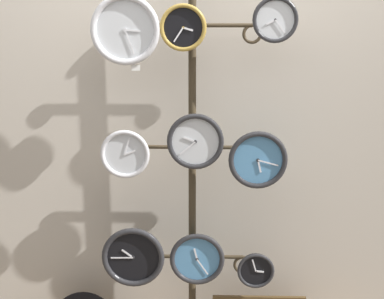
{
  "coord_description": "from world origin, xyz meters",
  "views": [
    {
      "loc": [
        0.07,
        -2.24,
        1.84
      ],
      "look_at": [
        0.0,
        0.36,
        1.2
      ],
      "focal_mm": 50.0,
      "sensor_mm": 36.0,
      "label": 1
    }
  ],
  "objects": [
    {
      "name": "shop_wall",
      "position": [
        0.0,
        0.57,
        1.4
      ],
      "size": [
        4.4,
        0.04,
        2.8
      ],
      "color": "#BCB2A3",
      "rests_on": "ground_plane"
    },
    {
      "name": "clock_top_right",
      "position": [
        0.39,
        0.31,
        1.83
      ],
      "size": [
        0.21,
        0.04,
        0.21
      ],
      "color": "silver"
    },
    {
      "name": "clock_bottom_center",
      "position": [
        0.03,
        0.33,
        0.61
      ],
      "size": [
        0.29,
        0.04,
        0.29
      ],
      "color": "#4C84B2"
    },
    {
      "name": "clock_bottom_left",
      "position": [
        -0.3,
        0.31,
        0.63
      ],
      "size": [
        0.33,
        0.04,
        0.33
      ],
      "color": "black"
    },
    {
      "name": "clock_middle_center",
      "position": [
        0.02,
        0.33,
        1.25
      ],
      "size": [
        0.28,
        0.04,
        0.28
      ],
      "color": "silver"
    },
    {
      "name": "clock_top_left",
      "position": [
        -0.31,
        0.31,
        1.78
      ],
      "size": [
        0.33,
        0.04,
        0.33
      ],
      "color": "silver"
    },
    {
      "name": "clock_middle_left",
      "position": [
        -0.33,
        0.31,
        1.18
      ],
      "size": [
        0.25,
        0.04,
        0.25
      ],
      "color": "silver"
    },
    {
      "name": "clock_middle_right",
      "position": [
        0.33,
        0.3,
        1.16
      ],
      "size": [
        0.29,
        0.04,
        0.29
      ],
      "color": "#4C84B2"
    },
    {
      "name": "price_tag_upper",
      "position": [
        -0.27,
        0.31,
        1.61
      ],
      "size": [
        0.04,
        0.0,
        0.03
      ],
      "color": "white"
    },
    {
      "name": "clock_top_center",
      "position": [
        -0.04,
        0.32,
        1.79
      ],
      "size": [
        0.22,
        0.04,
        0.22
      ],
      "color": "black"
    },
    {
      "name": "clock_bottom_right",
      "position": [
        0.33,
        0.32,
        0.56
      ],
      "size": [
        0.2,
        0.04,
        0.2
      ],
      "color": "black"
    },
    {
      "name": "display_stand",
      "position": [
        -0.0,
        0.41,
        0.75
      ],
      "size": [
        0.68,
        0.36,
        2.12
      ],
      "color": "#382D1E",
      "rests_on": "ground_plane"
    }
  ]
}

